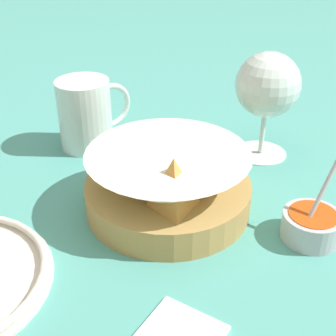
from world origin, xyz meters
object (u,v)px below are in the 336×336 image
Objects in this scene: food_basket at (168,185)px; sauce_cup at (312,224)px; wine_glass at (268,88)px; beer_mug at (86,116)px.

sauce_cup reaches higher than food_basket.
wine_glass is 1.28× the size of beer_mug.
sauce_cup is at bearing -120.72° from wine_glass.
sauce_cup is 0.36m from beer_mug.
wine_glass is at bearing -43.14° from beer_mug.
wine_glass is (0.20, 0.03, 0.07)m from food_basket.
beer_mug is at bearing 136.86° from wine_glass.
food_basket is 1.69× the size of sauce_cup.
food_basket is at bearing -91.10° from beer_mug.
sauce_cup is 0.22m from wine_glass.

